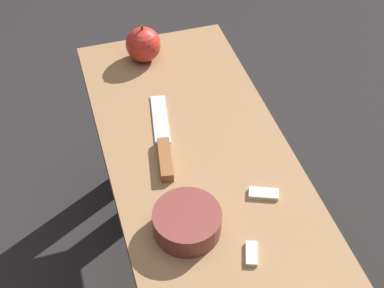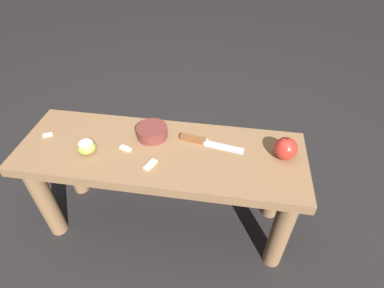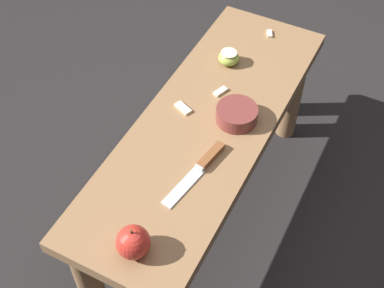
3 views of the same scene
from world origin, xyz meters
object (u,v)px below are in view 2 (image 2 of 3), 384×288
(wooden_bench, at_px, (162,169))
(bowl, at_px, (152,132))
(knife, at_px, (202,141))
(apple_cut, at_px, (87,147))
(apple_whole, at_px, (286,148))

(wooden_bench, xyz_separation_m, bowl, (0.05, -0.07, 0.12))
(knife, distance_m, apple_cut, 0.43)
(knife, bearing_deg, bowl, -173.03)
(wooden_bench, bearing_deg, apple_whole, -175.86)
(apple_cut, distance_m, bowl, 0.25)
(knife, height_order, apple_whole, apple_whole)
(wooden_bench, bearing_deg, bowl, -56.82)
(knife, height_order, apple_cut, apple_cut)
(knife, xyz_separation_m, bowl, (0.20, -0.01, 0.01))
(wooden_bench, distance_m, knife, 0.20)
(apple_whole, distance_m, bowl, 0.50)
(apple_whole, xyz_separation_m, apple_cut, (0.71, 0.08, -0.02))
(knife, relative_size, apple_cut, 3.74)
(wooden_bench, relative_size, apple_cut, 16.27)
(knife, xyz_separation_m, apple_whole, (-0.30, 0.03, 0.03))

